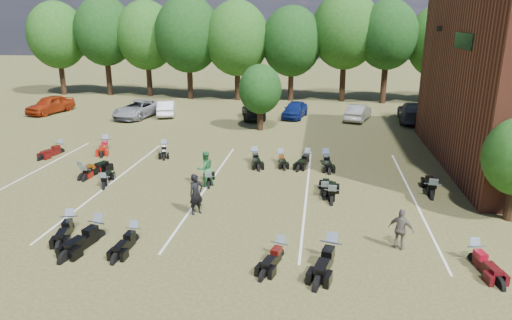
% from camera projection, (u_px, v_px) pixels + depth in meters
% --- Properties ---
extents(ground, '(160.00, 160.00, 0.00)m').
position_uv_depth(ground, '(258.00, 214.00, 19.66)').
color(ground, brown).
rests_on(ground, ground).
extents(car_0, '(2.89, 4.89, 1.56)m').
position_uv_depth(car_0, '(50.00, 104.00, 40.47)').
color(car_0, maroon).
rests_on(car_0, ground).
extents(car_1, '(2.41, 4.20, 1.31)m').
position_uv_depth(car_1, '(166.00, 108.00, 39.52)').
color(car_1, silver).
rests_on(car_1, ground).
extents(car_2, '(3.17, 5.49, 1.44)m').
position_uv_depth(car_2, '(137.00, 109.00, 38.77)').
color(car_2, gray).
rests_on(car_2, ground).
extents(car_3, '(2.78, 4.80, 1.31)m').
position_uv_depth(car_3, '(254.00, 111.00, 38.44)').
color(car_3, black).
rests_on(car_3, ground).
extents(car_4, '(2.30, 4.27, 1.38)m').
position_uv_depth(car_4, '(295.00, 109.00, 38.72)').
color(car_4, navy).
rests_on(car_4, ground).
extents(car_5, '(2.50, 4.28, 1.33)m').
position_uv_depth(car_5, '(358.00, 112.00, 37.65)').
color(car_5, '#A8A9A4').
rests_on(car_5, ground).
extents(car_6, '(3.20, 5.44, 1.42)m').
position_uv_depth(car_6, '(425.00, 117.00, 35.71)').
color(car_6, '#61050D').
rests_on(car_6, ground).
extents(car_7, '(2.75, 5.70, 1.60)m').
position_uv_depth(car_7, '(413.00, 112.00, 37.09)').
color(car_7, '#333337').
rests_on(car_7, ground).
extents(person_black, '(0.77, 0.77, 1.80)m').
position_uv_depth(person_black, '(196.00, 194.00, 19.47)').
color(person_black, black).
rests_on(person_black, ground).
extents(person_green, '(1.12, 1.09, 1.82)m').
position_uv_depth(person_green, '(205.00, 169.00, 22.76)').
color(person_green, '#286C39').
rests_on(person_green, ground).
extents(person_grey, '(1.00, 0.75, 1.57)m').
position_uv_depth(person_grey, '(401.00, 229.00, 16.48)').
color(person_grey, '#625B54').
rests_on(person_grey, ground).
extents(motorcycle_1, '(1.24, 2.30, 1.22)m').
position_uv_depth(motorcycle_1, '(71.00, 230.00, 18.20)').
color(motorcycle_1, black).
rests_on(motorcycle_1, ground).
extents(motorcycle_2, '(1.26, 2.58, 1.38)m').
position_uv_depth(motorcycle_2, '(98.00, 238.00, 17.51)').
color(motorcycle_2, black).
rests_on(motorcycle_2, ground).
extents(motorcycle_3, '(0.75, 2.11, 1.16)m').
position_uv_depth(motorcycle_3, '(134.00, 242.00, 17.24)').
color(motorcycle_3, black).
rests_on(motorcycle_3, ground).
extents(motorcycle_4, '(1.38, 2.64, 1.40)m').
position_uv_depth(motorcycle_4, '(330.00, 260.00, 15.94)').
color(motorcycle_4, black).
rests_on(motorcycle_4, ground).
extents(motorcycle_5, '(1.20, 2.16, 1.15)m').
position_uv_depth(motorcycle_5, '(280.00, 258.00, 16.11)').
color(motorcycle_5, black).
rests_on(motorcycle_5, ground).
extents(motorcycle_6, '(1.11, 2.26, 1.21)m').
position_uv_depth(motorcycle_6, '(474.00, 262.00, 15.84)').
color(motorcycle_6, '#3F090D').
rests_on(motorcycle_6, ground).
extents(motorcycle_7, '(0.68, 2.12, 1.18)m').
position_uv_depth(motorcycle_7, '(86.00, 180.00, 23.83)').
color(motorcycle_7, maroon).
rests_on(motorcycle_7, ground).
extents(motorcycle_8, '(1.56, 2.63, 1.40)m').
position_uv_depth(motorcycle_8, '(84.00, 179.00, 24.00)').
color(motorcycle_8, black).
rests_on(motorcycle_8, ground).
extents(motorcycle_9, '(1.21, 2.21, 1.18)m').
position_uv_depth(motorcycle_9, '(104.00, 188.00, 22.73)').
color(motorcycle_9, black).
rests_on(motorcycle_9, ground).
extents(motorcycle_10, '(1.06, 2.10, 1.12)m').
position_uv_depth(motorcycle_10, '(209.00, 187.00, 22.86)').
color(motorcycle_10, black).
rests_on(motorcycle_10, ground).
extents(motorcycle_11, '(0.80, 2.36, 1.31)m').
position_uv_depth(motorcycle_11, '(332.00, 203.00, 20.84)').
color(motorcycle_11, black).
rests_on(motorcycle_11, ground).
extents(motorcycle_12, '(0.79, 2.22, 1.22)m').
position_uv_depth(motorcycle_12, '(324.00, 198.00, 21.44)').
color(motorcycle_12, black).
rests_on(motorcycle_12, ground).
extents(motorcycle_13, '(1.08, 2.58, 1.40)m').
position_uv_depth(motorcycle_13, '(431.00, 198.00, 21.48)').
color(motorcycle_13, black).
rests_on(motorcycle_13, ground).
extents(motorcycle_14, '(1.13, 2.28, 1.22)m').
position_uv_depth(motorcycle_14, '(61.00, 153.00, 28.65)').
color(motorcycle_14, '#470B0A').
rests_on(motorcycle_14, ground).
extents(motorcycle_15, '(1.44, 2.52, 1.34)m').
position_uv_depth(motorcycle_15, '(106.00, 149.00, 29.47)').
color(motorcycle_15, maroon).
rests_on(motorcycle_15, ground).
extents(motorcycle_16, '(1.27, 2.18, 1.16)m').
position_uv_depth(motorcycle_16, '(164.00, 153.00, 28.74)').
color(motorcycle_16, black).
rests_on(motorcycle_16, ground).
extents(motorcycle_17, '(1.05, 2.08, 1.11)m').
position_uv_depth(motorcycle_17, '(281.00, 162.00, 26.86)').
color(motorcycle_17, black).
rests_on(motorcycle_17, ground).
extents(motorcycle_18, '(1.29, 2.36, 1.26)m').
position_uv_depth(motorcycle_18, '(255.00, 162.00, 26.93)').
color(motorcycle_18, black).
rests_on(motorcycle_18, ground).
extents(motorcycle_19, '(1.00, 2.37, 1.28)m').
position_uv_depth(motorcycle_19, '(325.00, 164.00, 26.45)').
color(motorcycle_19, black).
rests_on(motorcycle_19, ground).
extents(motorcycle_20, '(1.24, 2.29, 1.22)m').
position_uv_depth(motorcycle_20, '(307.00, 163.00, 26.67)').
color(motorcycle_20, black).
rests_on(motorcycle_20, ground).
extents(tree_line, '(56.00, 6.00, 9.79)m').
position_uv_depth(tree_line, '(288.00, 37.00, 45.33)').
color(tree_line, black).
rests_on(tree_line, ground).
extents(young_tree_midfield, '(3.20, 3.20, 4.70)m').
position_uv_depth(young_tree_midfield, '(260.00, 89.00, 33.67)').
color(young_tree_midfield, black).
rests_on(young_tree_midfield, ground).
extents(parking_lines, '(20.10, 14.00, 0.01)m').
position_uv_depth(parking_lines, '(207.00, 187.00, 22.91)').
color(parking_lines, silver).
rests_on(parking_lines, ground).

